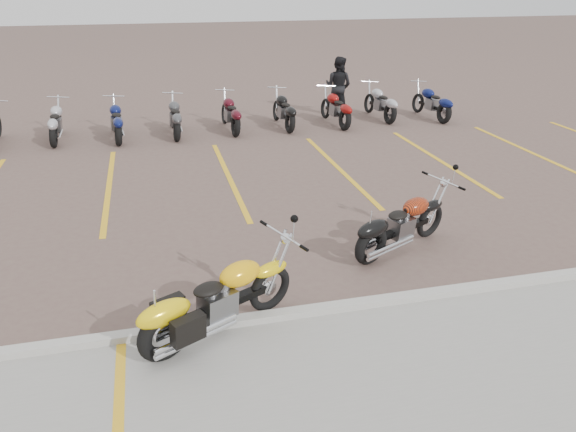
{
  "coord_description": "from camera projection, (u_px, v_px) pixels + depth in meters",
  "views": [
    {
      "loc": [
        -1.67,
        -8.35,
        4.37
      ],
      "look_at": [
        0.36,
        -0.24,
        0.75
      ],
      "focal_mm": 35.0,
      "sensor_mm": 36.0,
      "label": 1
    }
  ],
  "objects": [
    {
      "name": "flame_cruiser",
      "position": [
        398.0,
        227.0,
        9.45
      ],
      "size": [
        2.04,
        1.09,
        0.91
      ],
      "rotation": [
        0.09,
        0.0,
        0.45
      ],
      "color": "black",
      "rests_on": "ground"
    },
    {
      "name": "ground",
      "position": [
        264.0,
        253.0,
        9.54
      ],
      "size": [
        100.0,
        100.0,
        0.0
      ],
      "primitive_type": "plane",
      "color": "brown",
      "rests_on": "ground"
    },
    {
      "name": "curb",
      "position": [
        294.0,
        314.0,
        7.74
      ],
      "size": [
        60.0,
        0.18,
        0.12
      ],
      "primitive_type": "cube",
      "color": "#ADAAA3",
      "rests_on": "ground"
    },
    {
      "name": "yellow_cruiser",
      "position": [
        215.0,
        303.0,
        7.2
      ],
      "size": [
        2.16,
        1.2,
        0.97
      ],
      "rotation": [
        0.09,
        0.0,
        0.47
      ],
      "color": "black",
      "rests_on": "ground"
    },
    {
      "name": "bg_bike_row",
      "position": [
        201.0,
        113.0,
        16.7
      ],
      "size": [
        15.5,
        2.0,
        1.1
      ],
      "color": "black",
      "rests_on": "ground"
    },
    {
      "name": "person_b",
      "position": [
        338.0,
        86.0,
        18.58
      ],
      "size": [
        1.17,
        1.16,
        1.91
      ],
      "primitive_type": "imported",
      "rotation": [
        0.0,
        0.0,
        2.4
      ],
      "color": "black",
      "rests_on": "ground"
    },
    {
      "name": "parking_stripes",
      "position": [
        229.0,
        177.0,
        13.1
      ],
      "size": [
        38.0,
        5.5,
        0.01
      ],
      "primitive_type": null,
      "color": "gold",
      "rests_on": "ground"
    }
  ]
}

